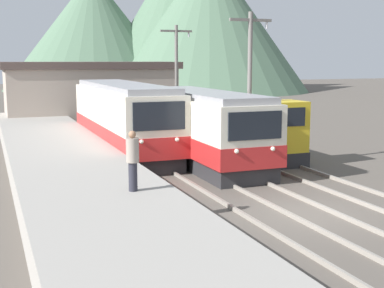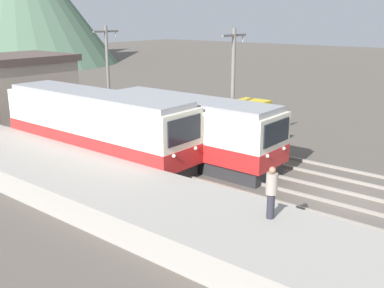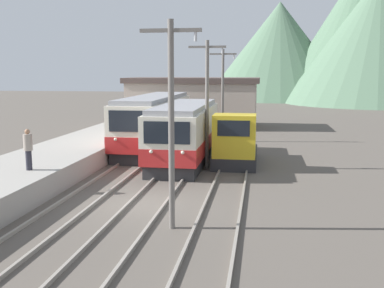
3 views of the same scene
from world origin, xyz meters
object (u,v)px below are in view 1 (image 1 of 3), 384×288
object	(u,v)px
commuter_train_left	(123,121)
commuter_train_center	(203,130)
catenary_mast_mid	(250,85)
shunting_locomotive	(262,136)
catenary_mast_far	(177,78)
person_on_platform	(133,158)

from	to	relation	value
commuter_train_left	commuter_train_center	size ratio (longest dim) A/B	1.20
commuter_train_left	commuter_train_center	distance (m)	4.99
commuter_train_center	catenary_mast_mid	world-z (taller)	catenary_mast_mid
shunting_locomotive	catenary_mast_mid	size ratio (longest dim) A/B	0.77
commuter_train_left	shunting_locomotive	xyz separation A→B (m)	(5.80, -4.34, -0.49)
commuter_train_center	catenary_mast_mid	xyz separation A→B (m)	(1.51, -1.71, 2.17)
commuter_train_center	catenary_mast_far	bearing A→B (deg)	79.30
catenary_mast_far	person_on_platform	bearing A→B (deg)	-113.71
catenary_mast_far	commuter_train_left	bearing A→B (deg)	-138.19
commuter_train_center	person_on_platform	world-z (taller)	commuter_train_center
commuter_train_left	person_on_platform	bearing A→B (deg)	-102.58
commuter_train_center	shunting_locomotive	distance (m)	3.03
shunting_locomotive	catenary_mast_mid	xyz separation A→B (m)	(-1.49, -1.49, 2.57)
catenary_mast_mid	catenary_mast_far	size ratio (longest dim) A/B	1.00
commuter_train_center	shunting_locomotive	world-z (taller)	commuter_train_center
commuter_train_center	catenary_mast_mid	bearing A→B (deg)	-48.55
commuter_train_left	catenary_mast_far	xyz separation A→B (m)	(4.31, 3.85, 2.07)
catenary_mast_mid	catenary_mast_far	bearing A→B (deg)	90.00
catenary_mast_mid	commuter_train_left	bearing A→B (deg)	126.43
catenary_mast_mid	commuter_train_center	bearing A→B (deg)	131.45
shunting_locomotive	person_on_platform	world-z (taller)	shunting_locomotive
catenary_mast_far	person_on_platform	size ratio (longest dim) A/B	3.86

